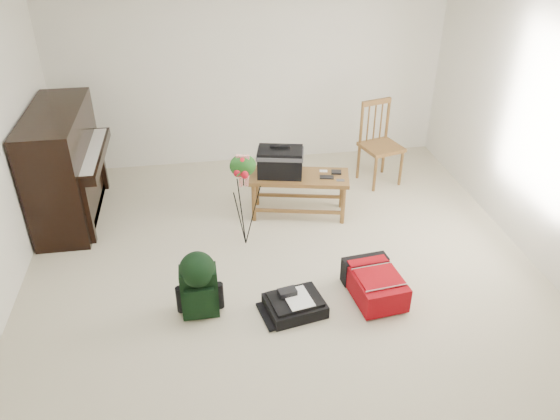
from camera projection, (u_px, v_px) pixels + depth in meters
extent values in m
cube|color=beige|center=(287.00, 282.00, 5.22)|extent=(5.00, 5.50, 0.01)
cube|color=white|center=(289.00, 9.00, 3.92)|extent=(5.00, 5.50, 0.01)
cube|color=white|center=(251.00, 69.00, 6.89)|extent=(5.00, 0.04, 2.50)
cube|color=black|center=(64.00, 166.00, 5.95)|extent=(0.55, 1.50, 1.25)
cube|color=black|center=(91.00, 155.00, 5.93)|extent=(0.28, 1.30, 0.10)
cube|color=white|center=(90.00, 151.00, 5.91)|extent=(0.22, 1.20, 0.02)
cube|color=black|center=(79.00, 210.00, 6.25)|extent=(0.45, 1.30, 0.10)
cube|color=brown|center=(299.00, 177.00, 6.05)|extent=(1.17, 0.67, 0.04)
cylinder|color=brown|center=(257.00, 208.00, 5.96)|extent=(0.05, 0.05, 0.45)
cylinder|color=brown|center=(254.00, 192.00, 6.26)|extent=(0.05, 0.05, 0.45)
cylinder|color=brown|center=(345.00, 201.00, 6.10)|extent=(0.05, 0.05, 0.45)
cylinder|color=brown|center=(337.00, 186.00, 6.39)|extent=(0.05, 0.05, 0.45)
cube|color=brown|center=(381.00, 147.00, 6.72)|extent=(0.55, 0.55, 0.04)
cylinder|color=brown|center=(369.00, 173.00, 6.66)|extent=(0.04, 0.04, 0.45)
cylinder|color=brown|center=(360.00, 160.00, 6.98)|extent=(0.04, 0.04, 0.45)
cylinder|color=brown|center=(399.00, 171.00, 6.71)|extent=(0.04, 0.04, 0.45)
cylinder|color=brown|center=(389.00, 158.00, 7.04)|extent=(0.04, 0.04, 0.45)
cube|color=brown|center=(380.00, 102.00, 6.61)|extent=(0.40, 0.15, 0.06)
cylinder|color=brown|center=(364.00, 122.00, 6.72)|extent=(0.04, 0.04, 0.55)
cylinder|color=brown|center=(393.00, 120.00, 6.77)|extent=(0.04, 0.04, 0.55)
cube|color=#9F060F|center=(375.00, 284.00, 4.97)|extent=(0.48, 0.66, 0.24)
cube|color=black|center=(367.00, 269.00, 5.17)|extent=(0.45, 0.19, 0.26)
cube|color=#9F060F|center=(378.00, 276.00, 4.87)|extent=(0.41, 0.39, 0.02)
cube|color=silver|center=(384.00, 288.00, 4.72)|extent=(0.39, 0.05, 0.01)
cube|color=black|center=(295.00, 306.00, 4.84)|extent=(0.56, 0.48, 0.12)
cube|color=black|center=(295.00, 299.00, 4.80)|extent=(0.49, 0.41, 0.03)
cube|color=white|center=(298.00, 298.00, 4.77)|extent=(0.27, 0.33, 0.01)
cube|color=black|center=(288.00, 291.00, 4.82)|extent=(0.17, 0.13, 0.05)
cube|color=black|center=(199.00, 291.00, 4.73)|extent=(0.32, 0.19, 0.48)
cube|color=black|center=(200.00, 302.00, 4.65)|extent=(0.26, 0.05, 0.28)
sphere|color=black|center=(197.00, 269.00, 4.61)|extent=(0.31, 0.31, 0.31)
cube|color=black|center=(191.00, 285.00, 4.81)|extent=(0.04, 0.03, 0.42)
cube|color=black|center=(208.00, 283.00, 4.83)|extent=(0.04, 0.03, 0.42)
cylinder|color=black|center=(243.00, 173.00, 5.35)|extent=(0.01, 0.01, 0.28)
ellipsoid|color=#1E541A|center=(243.00, 166.00, 5.30)|extent=(0.26, 0.18, 0.24)
cube|color=red|center=(243.00, 159.00, 5.25)|extent=(0.13, 0.06, 0.07)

